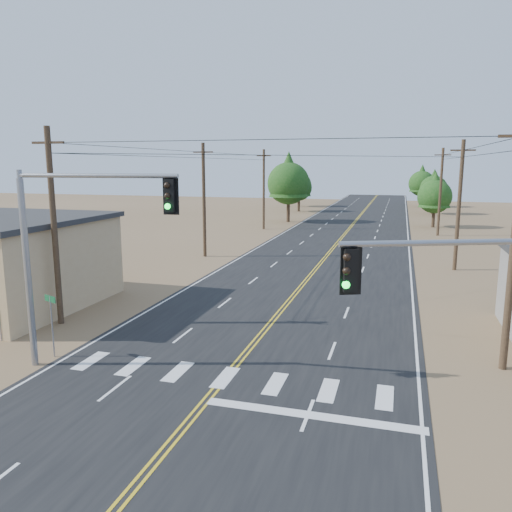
% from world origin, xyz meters
% --- Properties ---
extents(road, '(15.00, 200.00, 0.02)m').
position_xyz_m(road, '(0.00, 30.00, 0.01)').
color(road, black).
rests_on(road, ground).
extents(utility_pole_left_near, '(1.80, 0.30, 10.00)m').
position_xyz_m(utility_pole_left_near, '(-10.50, 12.00, 5.12)').
color(utility_pole_left_near, '#4C3826').
rests_on(utility_pole_left_near, ground).
extents(utility_pole_left_mid, '(1.80, 0.30, 10.00)m').
position_xyz_m(utility_pole_left_mid, '(-10.50, 32.00, 5.12)').
color(utility_pole_left_mid, '#4C3826').
rests_on(utility_pole_left_mid, ground).
extents(utility_pole_left_far, '(1.80, 0.30, 10.00)m').
position_xyz_m(utility_pole_left_far, '(-10.50, 52.00, 5.12)').
color(utility_pole_left_far, '#4C3826').
rests_on(utility_pole_left_far, ground).
extents(utility_pole_right_mid, '(1.80, 0.30, 10.00)m').
position_xyz_m(utility_pole_right_mid, '(10.50, 32.00, 5.12)').
color(utility_pole_right_mid, '#4C3826').
rests_on(utility_pole_right_mid, ground).
extents(utility_pole_right_far, '(1.80, 0.30, 10.00)m').
position_xyz_m(utility_pole_right_far, '(10.50, 52.00, 5.12)').
color(utility_pole_right_far, '#4C3826').
rests_on(utility_pole_right_far, ground).
extents(signal_mast_left, '(6.53, 0.90, 7.96)m').
position_xyz_m(signal_mast_left, '(-6.14, 7.24, 5.38)').
color(signal_mast_left, gray).
rests_on(signal_mast_left, ground).
extents(signal_mast_right, '(5.10, 2.28, 6.58)m').
position_xyz_m(signal_mast_right, '(8.43, 3.40, 4.45)').
color(signal_mast_right, gray).
rests_on(signal_mast_right, ground).
extents(street_sign, '(0.76, 0.34, 2.71)m').
position_xyz_m(street_sign, '(-7.80, 8.00, 1.82)').
color(street_sign, gray).
rests_on(street_sign, ground).
extents(tree_left_near, '(5.98, 5.98, 9.97)m').
position_xyz_m(tree_left_near, '(-9.26, 60.80, 6.10)').
color(tree_left_near, '#3F2D1E').
rests_on(tree_left_near, ground).
extents(tree_left_mid, '(4.53, 4.53, 7.55)m').
position_xyz_m(tree_left_mid, '(-10.99, 77.05, 4.61)').
color(tree_left_mid, '#3F2D1E').
rests_on(tree_left_mid, ground).
extents(tree_left_far, '(4.62, 4.62, 7.71)m').
position_xyz_m(tree_left_far, '(-13.00, 87.57, 4.71)').
color(tree_left_far, '#3F2D1E').
rests_on(tree_left_far, ground).
extents(tree_right_near, '(4.38, 4.38, 7.29)m').
position_xyz_m(tree_right_near, '(10.41, 60.12, 4.46)').
color(tree_right_near, '#3F2D1E').
rests_on(tree_right_near, ground).
extents(tree_right_mid, '(4.47, 4.47, 7.45)m').
position_xyz_m(tree_right_mid, '(11.31, 78.75, 4.55)').
color(tree_right_mid, '#3F2D1E').
rests_on(tree_right_mid, ground).
extents(tree_right_far, '(4.90, 4.90, 8.17)m').
position_xyz_m(tree_right_far, '(9.90, 93.26, 4.99)').
color(tree_right_far, '#3F2D1E').
rests_on(tree_right_far, ground).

